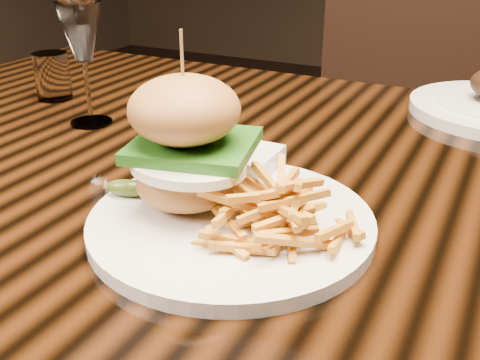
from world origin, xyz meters
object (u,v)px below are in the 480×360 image
at_px(burger_plate, 223,183).
at_px(wine_glass, 81,36).
at_px(chair_far, 393,119).
at_px(dining_table, 301,224).

relative_size(burger_plate, wine_glass, 1.60).
xyz_separation_m(wine_glass, chair_far, (0.29, 0.87, -0.35)).
height_order(burger_plate, wine_glass, burger_plate).
distance_m(burger_plate, chair_far, 1.09).
bearing_deg(burger_plate, wine_glass, 149.57).
xyz_separation_m(dining_table, burger_plate, (-0.02, -0.17, 0.13)).
bearing_deg(dining_table, wine_glass, 176.94).
relative_size(wine_glass, chair_far, 0.19).
bearing_deg(wine_glass, burger_plate, -29.21).
relative_size(dining_table, wine_glass, 8.72).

